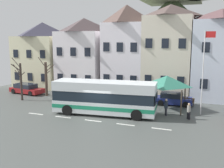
{
  "coord_description": "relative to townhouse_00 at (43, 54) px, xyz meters",
  "views": [
    {
      "loc": [
        9.55,
        -21.41,
        7.12
      ],
      "look_at": [
        -0.21,
        4.12,
        2.41
      ],
      "focal_mm": 42.65,
      "sensor_mm": 36.0,
      "label": 1
    }
  ],
  "objects": [
    {
      "name": "pedestrian_00",
      "position": [
        22.17,
        -10.04,
        -3.96
      ],
      "size": [
        0.31,
        0.32,
        1.47
      ],
      "color": "black",
      "rests_on": "ground_plane"
    },
    {
      "name": "transit_bus",
      "position": [
        14.59,
        -11.26,
        -3.13
      ],
      "size": [
        9.85,
        3.6,
        3.15
      ],
      "rotation": [
        0.0,
        0.0,
        0.11
      ],
      "color": "white",
      "rests_on": "ground_plane"
    },
    {
      "name": "pedestrian_01",
      "position": [
        20.09,
        -9.58,
        -3.81
      ],
      "size": [
        0.33,
        0.33,
        1.59
      ],
      "color": "#2D2D38",
      "rests_on": "ground_plane"
    },
    {
      "name": "bare_tree_01",
      "position": [
        3.31,
        -9.29,
        -2.36
      ],
      "size": [
        1.65,
        0.99,
        4.96
      ],
      "color": "#382D28",
      "rests_on": "ground_plane"
    },
    {
      "name": "townhouse_00",
      "position": [
        0.0,
        0.0,
        0.0
      ],
      "size": [
        6.76,
        6.81,
        9.44
      ],
      "color": "beige",
      "rests_on": "ground_plane"
    },
    {
      "name": "flagpole",
      "position": [
        23.17,
        -8.06,
        -0.24
      ],
      "size": [
        0.95,
        0.1,
        7.8
      ],
      "color": "silver",
      "rests_on": "ground_plane"
    },
    {
      "name": "townhouse_01",
      "position": [
        6.96,
        -0.15,
        0.21
      ],
      "size": [
        6.17,
        6.51,
        9.86
      ],
      "color": "white",
      "rests_on": "ground_plane"
    },
    {
      "name": "bus_shelter",
      "position": [
        19.74,
        -7.41,
        -1.81
      ],
      "size": [
        3.6,
        3.6,
        3.46
      ],
      "color": "#473D33",
      "rests_on": "ground_plane"
    },
    {
      "name": "ground_plane",
      "position": [
        14.41,
        -12.37,
        -4.75
      ],
      "size": [
        40.0,
        60.0,
        0.07
      ],
      "color": "#4B4F4C"
    },
    {
      "name": "parked_car_01",
      "position": [
        1.42,
        -6.03,
        -4.08
      ],
      "size": [
        4.8,
        2.48,
        1.29
      ],
      "rotation": [
        0.0,
        0.0,
        -0.14
      ],
      "color": "maroon",
      "rests_on": "ground_plane"
    },
    {
      "name": "public_bench",
      "position": [
        21.43,
        -5.28,
        -4.24
      ],
      "size": [
        1.79,
        0.48,
        0.87
      ],
      "color": "brown",
      "rests_on": "ground_plane"
    },
    {
      "name": "hilltop_castle",
      "position": [
        15.6,
        22.12,
        3.65
      ],
      "size": [
        33.69,
        33.69,
        23.2
      ],
      "color": "#556946",
      "rests_on": "ground_plane"
    },
    {
      "name": "townhouse_02",
      "position": [
        13.33,
        -0.78,
        0.93
      ],
      "size": [
        5.22,
        5.25,
        11.3
      ],
      "color": "white",
      "rests_on": "ground_plane"
    },
    {
      "name": "parked_car_02",
      "position": [
        20.11,
        -5.25,
        -4.07
      ],
      "size": [
        4.04,
        2.15,
        1.32
      ],
      "rotation": [
        0.0,
        0.0,
        0.09
      ],
      "color": "navy",
      "rests_on": "ground_plane"
    },
    {
      "name": "townhouse_03",
      "position": [
        18.75,
        -0.05,
        0.88
      ],
      "size": [
        5.61,
        6.72,
        11.2
      ],
      "color": "beige",
      "rests_on": "ground_plane"
    },
    {
      "name": "bare_tree_00",
      "position": [
        4.69,
        -6.27,
        -2.5
      ],
      "size": [
        1.75,
        1.01,
        4.87
      ],
      "color": "#47382D",
      "rests_on": "ground_plane"
    },
    {
      "name": "townhouse_04",
      "position": [
        24.56,
        -0.18,
        0.5
      ],
      "size": [
        5.84,
        6.46,
        10.45
      ],
      "color": "silver",
      "rests_on": "ground_plane"
    }
  ]
}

